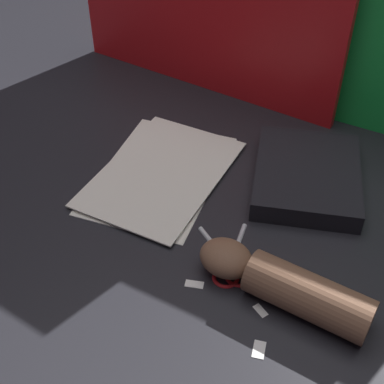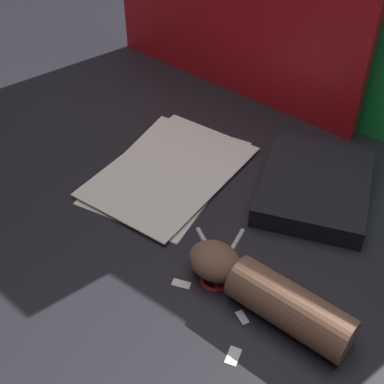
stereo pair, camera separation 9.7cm
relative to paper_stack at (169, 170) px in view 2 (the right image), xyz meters
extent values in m
plane|color=black|center=(0.07, -0.07, 0.00)|extent=(6.00, 6.00, 0.00)
cube|color=green|center=(0.26, 0.36, 0.24)|extent=(0.87, 0.07, 0.48)
cube|color=white|center=(0.00, 0.00, 0.00)|extent=(0.24, 0.35, 0.00)
cube|color=white|center=(0.00, 0.00, 0.00)|extent=(0.26, 0.36, 0.00)
cube|color=white|center=(0.00, 0.00, 0.00)|extent=(0.24, 0.35, 0.00)
cube|color=black|center=(0.28, 0.10, 0.02)|extent=(0.26, 0.30, 0.04)
sphere|color=silver|center=(0.22, -0.16, 0.00)|extent=(0.01, 0.01, 0.01)
cylinder|color=silver|center=(0.18, -0.13, 0.00)|extent=(0.09, 0.07, 0.01)
torus|color=red|center=(0.24, -0.18, 0.00)|extent=(0.06, 0.06, 0.01)
cylinder|color=silver|center=(0.22, -0.11, 0.00)|extent=(0.02, 0.10, 0.01)
torus|color=red|center=(0.23, -0.19, 0.00)|extent=(0.05, 0.05, 0.01)
cylinder|color=brown|center=(0.36, -0.20, 0.03)|extent=(0.20, 0.09, 0.07)
ellipsoid|color=brown|center=(0.22, -0.18, 0.03)|extent=(0.10, 0.08, 0.05)
cube|color=white|center=(0.30, -0.23, 0.00)|extent=(0.03, 0.02, 0.00)
cube|color=white|center=(0.32, -0.30, 0.00)|extent=(0.02, 0.03, 0.00)
cube|color=white|center=(0.19, -0.23, 0.00)|extent=(0.03, 0.02, 0.00)
camera|label=1|loc=(0.43, -0.73, 0.70)|focal=50.00mm
camera|label=2|loc=(0.51, -0.68, 0.70)|focal=50.00mm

